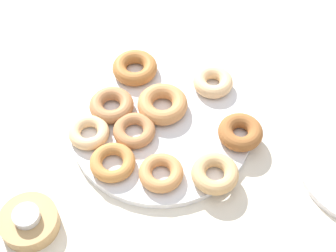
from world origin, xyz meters
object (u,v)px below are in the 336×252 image
(donut_8, at_px, (113,162))
(donut_5, at_px, (240,132))
(donut_9, at_px, (89,133))
(donut_3, at_px, (112,105))
(donut_plate, at_px, (161,126))
(donut_4, at_px, (213,82))
(candle_holder, at_px, (29,222))
(tealight, at_px, (26,216))
(donut_7, at_px, (135,68))
(donut_1, at_px, (161,173))
(donut_0, at_px, (135,132))
(donut_2, at_px, (215,174))
(donut_6, at_px, (162,104))

(donut_8, bearing_deg, donut_5, 169.77)
(donut_8, distance_m, donut_9, 0.08)
(donut_3, bearing_deg, donut_plate, 134.06)
(donut_3, relative_size, donut_4, 1.08)
(donut_8, bearing_deg, candle_holder, 13.97)
(donut_plate, distance_m, donut_9, 0.14)
(donut_4, distance_m, tealight, 0.44)
(donut_3, xyz_separation_m, donut_7, (-0.08, -0.07, 0.00))
(donut_8, relative_size, tealight, 1.84)
(donut_1, relative_size, tealight, 1.79)
(donut_0, height_order, donut_5, donut_5)
(donut_3, bearing_deg, donut_2, 115.52)
(donut_plate, distance_m, donut_3, 0.10)
(tealight, bearing_deg, donut_5, 179.83)
(donut_3, distance_m, donut_6, 0.10)
(donut_7, relative_size, tealight, 2.07)
(donut_7, bearing_deg, donut_3, 41.37)
(donut_3, xyz_separation_m, tealight, (0.21, 0.16, 0.01))
(donut_8, xyz_separation_m, tealight, (0.17, 0.04, 0.01))
(donut_1, relative_size, donut_3, 0.92)
(donut_plate, bearing_deg, donut_0, 2.89)
(donut_4, xyz_separation_m, donut_9, (0.27, 0.01, -0.00))
(donut_5, bearing_deg, donut_1, 4.82)
(donut_plate, relative_size, donut_2, 4.12)
(donut_1, bearing_deg, donut_0, -86.67)
(donut_0, height_order, donut_6, donut_6)
(donut_2, height_order, donut_5, donut_5)
(donut_0, relative_size, donut_8, 0.97)
(donut_6, bearing_deg, donut_1, 63.72)
(donut_4, bearing_deg, donut_1, 38.44)
(donut_0, xyz_separation_m, candle_holder, (0.23, 0.09, -0.01))
(donut_0, bearing_deg, donut_7, -113.59)
(donut_6, distance_m, donut_7, 0.11)
(donut_2, bearing_deg, donut_8, -33.29)
(donut_1, height_order, tealight, tealight)
(donut_3, height_order, donut_6, donut_6)
(donut_3, distance_m, donut_9, 0.07)
(donut_5, bearing_deg, donut_8, -10.23)
(candle_holder, bearing_deg, donut_1, 176.24)
(candle_holder, bearing_deg, donut_4, -162.76)
(donut_plate, bearing_deg, donut_5, 142.89)
(donut_4, relative_size, donut_7, 0.87)
(donut_plate, height_order, donut_9, donut_9)
(donut_1, bearing_deg, donut_8, -39.84)
(candle_holder, bearing_deg, donut_5, 179.83)
(donut_6, bearing_deg, donut_0, 25.36)
(donut_9, distance_m, candle_holder, 0.20)
(tealight, bearing_deg, donut_6, -158.20)
(donut_1, xyz_separation_m, donut_9, (0.08, -0.14, -0.00))
(candle_holder, bearing_deg, donut_9, -141.39)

